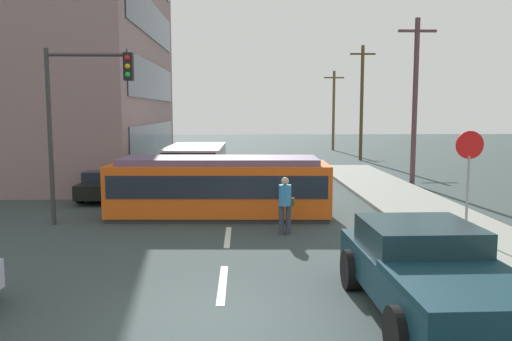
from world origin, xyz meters
name	(u,v)px	position (x,y,z in m)	size (l,w,h in m)	color
ground_plane	(231,210)	(0.00, 10.00, 0.00)	(120.00, 120.00, 0.00)	#334040
sidewalk_curb_right	(465,233)	(6.80, 6.00, 0.07)	(3.20, 36.00, 0.14)	gray
lane_stripe_1	(223,284)	(0.00, 2.00, 0.01)	(0.16, 2.40, 0.01)	silver
lane_stripe_2	(228,237)	(0.00, 6.00, 0.01)	(0.16, 2.40, 0.01)	silver
lane_stripe_3	(233,189)	(0.00, 14.88, 0.01)	(0.16, 2.40, 0.01)	silver
lane_stripe_4	(235,173)	(0.00, 20.88, 0.01)	(0.16, 2.40, 0.01)	silver
streetcar_tram	(220,186)	(-0.35, 8.88, 1.04)	(7.32, 2.74, 2.01)	#DC5214
city_bus	(196,164)	(-1.75, 15.68, 1.11)	(2.64, 5.79, 1.93)	#B9B2B2
pedestrian_crossing	(285,202)	(1.64, 6.25, 0.94)	(0.48, 0.36, 1.67)	#303642
pickup_truck_parked	(429,272)	(3.61, 0.22, 0.80)	(2.36, 5.04, 1.55)	#0F2E39
parked_sedan_mid	(111,182)	(-4.99, 12.85, 0.62)	(1.94, 4.55, 1.19)	black
parked_sedan_far	(139,165)	(-5.20, 19.69, 0.63)	(2.10, 4.58, 1.19)	#113099
stop_sign	(469,161)	(6.55, 5.41, 2.19)	(0.76, 0.07, 2.88)	gray
traffic_light_mast	(81,103)	(-4.51, 7.77, 3.78)	(2.68, 0.33, 5.44)	#333333
utility_pole_mid	(415,99)	(8.63, 16.14, 4.11)	(1.80, 0.24, 7.86)	brown
utility_pole_far	(362,101)	(8.99, 28.63, 4.26)	(1.80, 0.24, 8.15)	brown
utility_pole_distant	(334,109)	(8.67, 38.13, 3.72)	(1.80, 0.24, 7.09)	brown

